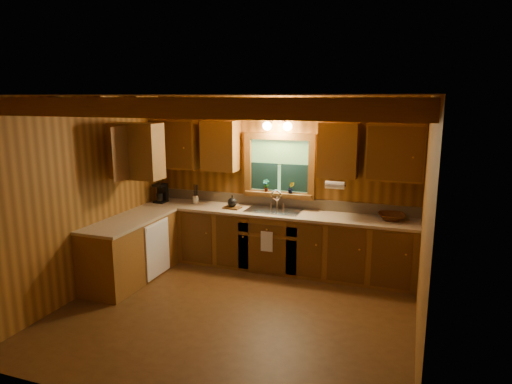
{
  "coord_description": "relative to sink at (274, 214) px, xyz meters",
  "views": [
    {
      "loc": [
        1.97,
        -4.73,
        2.58
      ],
      "look_at": [
        0.0,
        0.8,
        1.35
      ],
      "focal_mm": 31.82,
      "sensor_mm": 36.0,
      "label": 1
    }
  ],
  "objects": [
    {
      "name": "countertop",
      "position": [
        -0.48,
        -0.31,
        0.02
      ],
      "size": [
        4.2,
        2.24,
        0.04
      ],
      "color": "tan",
      "rests_on": "base_cabinets"
    },
    {
      "name": "window",
      "position": [
        0.0,
        0.26,
        0.67
      ],
      "size": [
        1.12,
        0.08,
        1.0
      ],
      "color": "brown",
      "rests_on": "room"
    },
    {
      "name": "utensil_crock",
      "position": [
        -1.33,
        0.03,
        0.12
      ],
      "size": [
        0.11,
        0.11,
        0.32
      ],
      "rotation": [
        0.0,
        0.0,
        0.09
      ],
      "color": "silver",
      "rests_on": "countertop"
    },
    {
      "name": "paper_towel_roll",
      "position": [
        0.92,
        -0.07,
        0.51
      ],
      "size": [
        0.27,
        0.11,
        0.11
      ],
      "primitive_type": "cylinder",
      "rotation": [
        0.0,
        1.57,
        0.0
      ],
      "color": "white",
      "rests_on": "upper_cabinets"
    },
    {
      "name": "room",
      "position": [
        0.0,
        -1.6,
        0.44
      ],
      "size": [
        4.2,
        4.2,
        4.2
      ],
      "color": "#503113",
      "rests_on": "ground"
    },
    {
      "name": "wicker_basket",
      "position": [
        1.7,
        0.06,
        0.09
      ],
      "size": [
        0.43,
        0.43,
        0.09
      ],
      "primitive_type": "imported",
      "rotation": [
        0.0,
        0.0,
        0.16
      ],
      "color": "#48230C",
      "rests_on": "countertop"
    },
    {
      "name": "sink",
      "position": [
        0.0,
        0.0,
        0.0
      ],
      "size": [
        0.82,
        0.48,
        0.43
      ],
      "color": "silver",
      "rests_on": "countertop"
    },
    {
      "name": "base_cabinets",
      "position": [
        -0.49,
        -0.32,
        -0.43
      ],
      "size": [
        4.2,
        2.22,
        0.86
      ],
      "color": "brown",
      "rests_on": "ground"
    },
    {
      "name": "potted_plant_left",
      "position": [
        -0.2,
        0.21,
        0.38
      ],
      "size": [
        0.11,
        0.08,
        0.2
      ],
      "primitive_type": "imported",
      "rotation": [
        0.0,
        0.0,
        -0.09
      ],
      "color": "#553212",
      "rests_on": "window_sill"
    },
    {
      "name": "dishwasher_panel",
      "position": [
        -1.47,
        -0.92,
        -0.43
      ],
      "size": [
        0.02,
        0.6,
        0.8
      ],
      "primitive_type": "cube",
      "color": "white",
      "rests_on": "base_cabinets"
    },
    {
      "name": "potted_plant_right",
      "position": [
        0.2,
        0.21,
        0.38
      ],
      "size": [
        0.11,
        0.1,
        0.18
      ],
      "primitive_type": "imported",
      "rotation": [
        0.0,
        0.0,
        0.21
      ],
      "color": "#553212",
      "rests_on": "window_sill"
    },
    {
      "name": "wall_sconce",
      "position": [
        0.0,
        0.14,
        1.31
      ],
      "size": [
        0.45,
        0.21,
        0.17
      ],
      "color": "black",
      "rests_on": "room"
    },
    {
      "name": "dish_towel",
      "position": [
        0.0,
        -0.34,
        -0.34
      ],
      "size": [
        0.18,
        0.01,
        0.3
      ],
      "primitive_type": "cube",
      "color": "white",
      "rests_on": "base_cabinets"
    },
    {
      "name": "upper_cabinets",
      "position": [
        -0.56,
        -0.18,
        0.98
      ],
      "size": [
        4.19,
        1.77,
        0.78
      ],
      "color": "brown",
      "rests_on": "room"
    },
    {
      "name": "window_sill",
      "position": [
        0.0,
        0.22,
        0.26
      ],
      "size": [
        1.06,
        0.14,
        0.04
      ],
      "primitive_type": "cube",
      "color": "brown",
      "rests_on": "room"
    },
    {
      "name": "backsplash",
      "position": [
        0.0,
        0.28,
        0.12
      ],
      "size": [
        4.2,
        0.02,
        0.16
      ],
      "primitive_type": "cube",
      "color": "tan",
      "rests_on": "room"
    },
    {
      "name": "teakettle",
      "position": [
        -0.65,
        -0.06,
        0.14
      ],
      "size": [
        0.14,
        0.14,
        0.18
      ],
      "rotation": [
        0.0,
        0.0,
        -0.05
      ],
      "color": "black",
      "rests_on": "cutting_board"
    },
    {
      "name": "ceiling_beams",
      "position": [
        0.0,
        -1.6,
        1.63
      ],
      "size": [
        4.2,
        2.54,
        0.18
      ],
      "color": "brown",
      "rests_on": "room"
    },
    {
      "name": "coffee_maker",
      "position": [
        -1.91,
        -0.05,
        0.2
      ],
      "size": [
        0.17,
        0.22,
        0.31
      ],
      "rotation": [
        0.0,
        0.0,
        -0.06
      ],
      "color": "black",
      "rests_on": "countertop"
    },
    {
      "name": "cutting_board",
      "position": [
        -0.65,
        -0.06,
        0.06
      ],
      "size": [
        0.27,
        0.21,
        0.02
      ],
      "primitive_type": "cube",
      "rotation": [
        0.0,
        0.0,
        -0.09
      ],
      "color": "#553212",
      "rests_on": "countertop"
    }
  ]
}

